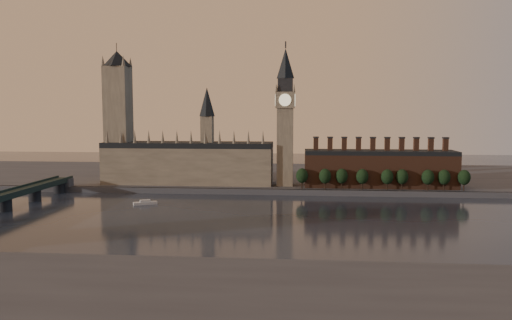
{
  "coord_description": "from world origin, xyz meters",
  "views": [
    {
      "loc": [
        20.51,
        -263.52,
        59.23
      ],
      "look_at": [
        -7.12,
        55.0,
        28.41
      ],
      "focal_mm": 35.0,
      "sensor_mm": 36.0,
      "label": 1
    }
  ],
  "objects": [
    {
      "name": "ground",
      "position": [
        0.0,
        0.0,
        0.0
      ],
      "size": [
        900.0,
        900.0,
        0.0
      ],
      "primitive_type": "plane",
      "color": "black",
      "rests_on": "ground"
    },
    {
      "name": "north_bank",
      "position": [
        0.0,
        178.04,
        2.0
      ],
      "size": [
        900.0,
        182.0,
        4.0
      ],
      "color": "#48494D",
      "rests_on": "ground"
    },
    {
      "name": "palace_of_westminster",
      "position": [
        -64.41,
        114.91,
        21.63
      ],
      "size": [
        130.0,
        30.3,
        74.0
      ],
      "color": "gray",
      "rests_on": "north_bank"
    },
    {
      "name": "victoria_tower",
      "position": [
        -120.0,
        115.0,
        59.09
      ],
      "size": [
        24.0,
        24.0,
        108.0
      ],
      "color": "gray",
      "rests_on": "north_bank"
    },
    {
      "name": "big_ben",
      "position": [
        10.0,
        110.0,
        56.83
      ],
      "size": [
        15.0,
        15.0,
        107.0
      ],
      "color": "gray",
      "rests_on": "north_bank"
    },
    {
      "name": "chimney_block",
      "position": [
        80.0,
        110.0,
        17.82
      ],
      "size": [
        110.0,
        25.0,
        37.0
      ],
      "color": "brown",
      "rests_on": "north_bank"
    },
    {
      "name": "embankment_tree_0",
      "position": [
        22.75,
        94.5,
        13.47
      ],
      "size": [
        8.6,
        8.6,
        14.88
      ],
      "color": "black",
      "rests_on": "north_bank"
    },
    {
      "name": "embankment_tree_1",
      "position": [
        39.23,
        93.54,
        13.47
      ],
      "size": [
        8.6,
        8.6,
        14.88
      ],
      "color": "black",
      "rests_on": "north_bank"
    },
    {
      "name": "embankment_tree_2",
      "position": [
        51.16,
        94.75,
        13.47
      ],
      "size": [
        8.6,
        8.6,
        14.88
      ],
      "color": "black",
      "rests_on": "north_bank"
    },
    {
      "name": "embankment_tree_3",
      "position": [
        65.61,
        94.2,
        13.47
      ],
      "size": [
        8.6,
        8.6,
        14.88
      ],
      "color": "black",
      "rests_on": "north_bank"
    },
    {
      "name": "embankment_tree_4",
      "position": [
        82.99,
        93.61,
        13.47
      ],
      "size": [
        8.6,
        8.6,
        14.88
      ],
      "color": "black",
      "rests_on": "north_bank"
    },
    {
      "name": "embankment_tree_5",
      "position": [
        93.47,
        94.68,
        13.47
      ],
      "size": [
        8.6,
        8.6,
        14.88
      ],
      "color": "black",
      "rests_on": "north_bank"
    },
    {
      "name": "embankment_tree_6",
      "position": [
        111.27,
        94.35,
        13.47
      ],
      "size": [
        8.6,
        8.6,
        14.88
      ],
      "color": "black",
      "rests_on": "north_bank"
    },
    {
      "name": "embankment_tree_7",
      "position": [
        122.5,
        94.86,
        13.47
      ],
      "size": [
        8.6,
        8.6,
        14.88
      ],
      "color": "black",
      "rests_on": "north_bank"
    },
    {
      "name": "embankment_tree_8",
      "position": [
        136.21,
        94.73,
        13.47
      ],
      "size": [
        8.6,
        8.6,
        14.88
      ],
      "color": "black",
      "rests_on": "north_bank"
    },
    {
      "name": "river_boat",
      "position": [
        -77.83,
        45.26,
        1.15
      ],
      "size": [
        15.45,
        10.21,
        3.01
      ],
      "rotation": [
        0.0,
        0.0,
        0.43
      ],
      "color": "silver",
      "rests_on": "ground"
    }
  ]
}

